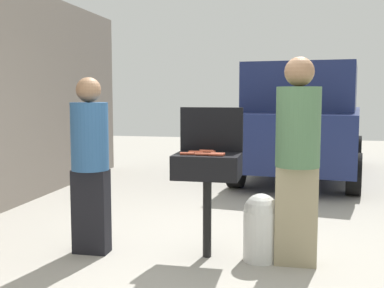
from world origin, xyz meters
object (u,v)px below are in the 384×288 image
object	(u,v)px
person_right	(298,154)
parked_minivan	(304,120)
hot_dog_6	(216,155)
person_left	(90,159)
hot_dog_4	(208,152)
hot_dog_3	(196,152)
propane_tank	(261,226)
hot_dog_7	(187,154)
bbq_grill	(207,170)
hot_dog_0	(196,153)
hot_dog_2	(218,154)
hot_dog_1	(202,154)
hot_dog_5	(206,151)

from	to	relation	value
person_right	parked_minivan	size ratio (longest dim) A/B	0.40
hot_dog_6	person_left	distance (m)	1.20
hot_dog_4	person_left	distance (m)	1.11
hot_dog_3	hot_dog_4	world-z (taller)	same
propane_tank	parked_minivan	distance (m)	4.78
hot_dog_3	person_right	size ratio (longest dim) A/B	0.07
hot_dog_6	hot_dog_7	world-z (taller)	same
hot_dog_3	parked_minivan	size ratio (longest dim) A/B	0.03
hot_dog_3	parked_minivan	xyz separation A→B (m)	(1.07, 4.70, 0.05)
bbq_grill	hot_dog_0	distance (m)	0.19
hot_dog_2	hot_dog_4	size ratio (longest dim) A/B	1.00
hot_dog_3	propane_tank	bearing A→B (deg)	-1.17
hot_dog_6	parked_minivan	bearing A→B (deg)	79.90
hot_dog_4	propane_tank	xyz separation A→B (m)	(0.49, -0.05, -0.66)
bbq_grill	hot_dog_1	world-z (taller)	hot_dog_1
propane_tank	person_left	size ratio (longest dim) A/B	0.37
person_right	parked_minivan	xyz separation A→B (m)	(0.16, 4.74, 0.03)
hot_dog_6	hot_dog_5	bearing A→B (deg)	117.77
propane_tank	hot_dog_1	bearing A→B (deg)	-166.52
hot_dog_0	hot_dog_1	xyz separation A→B (m)	(0.08, -0.11, 0.00)
person_right	parked_minivan	world-z (taller)	parked_minivan
hot_dog_4	hot_dog_6	xyz separation A→B (m)	(0.10, -0.19, 0.00)
person_left	bbq_grill	bearing A→B (deg)	-3.34
hot_dog_0	hot_dog_6	xyz separation A→B (m)	(0.21, -0.12, 0.00)
bbq_grill	hot_dog_4	bearing A→B (deg)	89.35
hot_dog_1	hot_dog_4	size ratio (longest dim) A/B	1.00
hot_dog_2	person_left	world-z (taller)	person_left
hot_dog_4	propane_tank	bearing A→B (deg)	-5.61
hot_dog_7	propane_tank	xyz separation A→B (m)	(0.66, 0.11, -0.66)
hot_dog_2	hot_dog_3	bearing A→B (deg)	157.21
hot_dog_3	parked_minivan	world-z (taller)	parked_minivan
parked_minivan	hot_dog_4	bearing A→B (deg)	85.71
hot_dog_2	person_right	size ratio (longest dim) A/B	0.07
hot_dog_4	hot_dog_7	world-z (taller)	same
hot_dog_2	hot_dog_3	size ratio (longest dim) A/B	1.00
hot_dog_1	hot_dog_0	bearing A→B (deg)	128.47
hot_dog_0	propane_tank	distance (m)	0.89
hot_dog_4	person_right	xyz separation A→B (m)	(0.80, -0.08, 0.02)
bbq_grill	person_left	size ratio (longest dim) A/B	0.58
bbq_grill	hot_dog_0	world-z (taller)	hot_dog_0
hot_dog_0	hot_dog_7	xyz separation A→B (m)	(-0.06, -0.09, 0.00)
hot_dog_3	propane_tank	distance (m)	0.89
hot_dog_2	parked_minivan	distance (m)	4.86
parked_minivan	hot_dog_0	bearing A→B (deg)	84.63
hot_dog_0	hot_dog_4	bearing A→B (deg)	32.09
hot_dog_0	hot_dog_5	distance (m)	0.15
parked_minivan	hot_dog_3	bearing A→B (deg)	84.51
hot_dog_3	parked_minivan	bearing A→B (deg)	77.11
person_right	person_left	bearing A→B (deg)	6.51
hot_dog_6	hot_dog_7	xyz separation A→B (m)	(-0.27, 0.03, 0.00)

